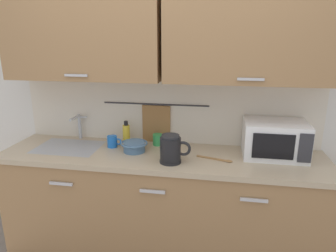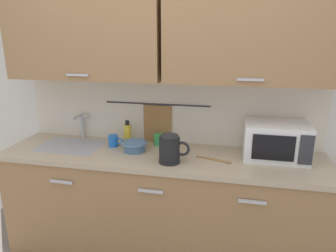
% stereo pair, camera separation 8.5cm
% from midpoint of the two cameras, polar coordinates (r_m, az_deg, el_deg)
% --- Properties ---
extents(counter_unit, '(2.53, 0.64, 0.90)m').
position_cam_midpoint_polar(counter_unit, '(2.59, -2.47, -14.37)').
color(counter_unit, '#997047').
rests_on(counter_unit, ground).
extents(back_wall_assembly, '(3.70, 0.41, 2.50)m').
position_cam_midpoint_polar(back_wall_assembly, '(2.46, -1.39, 10.42)').
color(back_wall_assembly, silver).
rests_on(back_wall_assembly, ground).
extents(sink_faucet, '(0.09, 0.17, 0.22)m').
position_cam_midpoint_polar(sink_faucet, '(2.80, -17.20, 0.44)').
color(sink_faucet, '#B2B5BA').
rests_on(sink_faucet, counter_unit).
extents(microwave, '(0.46, 0.35, 0.27)m').
position_cam_midpoint_polar(microwave, '(2.43, 18.34, -2.34)').
color(microwave, white).
rests_on(microwave, counter_unit).
extents(electric_kettle, '(0.23, 0.16, 0.21)m').
position_cam_midpoint_polar(electric_kettle, '(2.20, -0.53, -4.36)').
color(electric_kettle, black).
rests_on(electric_kettle, counter_unit).
extents(dish_soap_bottle, '(0.06, 0.06, 0.20)m').
position_cam_midpoint_polar(dish_soap_bottle, '(2.62, -8.71, -1.41)').
color(dish_soap_bottle, yellow).
rests_on(dish_soap_bottle, counter_unit).
extents(mug_near_sink, '(0.12, 0.08, 0.09)m').
position_cam_midpoint_polar(mug_near_sink, '(2.56, -11.25, -2.86)').
color(mug_near_sink, blue).
rests_on(mug_near_sink, counter_unit).
extents(mixing_bowl, '(0.21, 0.21, 0.08)m').
position_cam_midpoint_polar(mixing_bowl, '(2.44, -7.32, -3.76)').
color(mixing_bowl, '#4C7093').
rests_on(mixing_bowl, counter_unit).
extents(mug_by_kettle, '(0.12, 0.08, 0.09)m').
position_cam_midpoint_polar(mug_by_kettle, '(2.56, -2.83, -2.55)').
color(mug_by_kettle, green).
rests_on(mug_by_kettle, counter_unit).
extents(wooden_spoon, '(0.27, 0.10, 0.01)m').
position_cam_midpoint_polar(wooden_spoon, '(2.29, 8.40, -6.20)').
color(wooden_spoon, '#9E7042').
rests_on(wooden_spoon, counter_unit).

